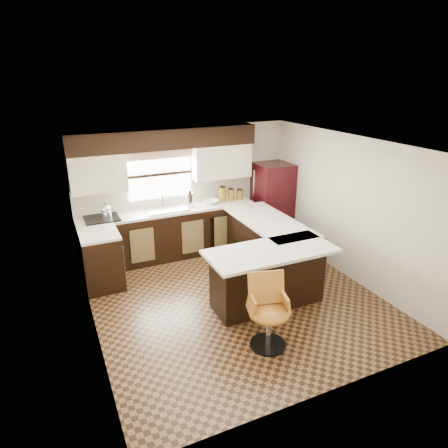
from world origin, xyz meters
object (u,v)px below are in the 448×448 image
peninsula_long (265,247)px  refrigerator (272,203)px  peninsula_return (268,277)px  bar_chair (269,314)px

peninsula_long → refrigerator: 1.50m
peninsula_long → peninsula_return: 1.11m
refrigerator → bar_chair: bearing=-121.3°
peninsula_return → peninsula_long: bearing=61.7°
peninsula_long → refrigerator: size_ratio=1.20×
peninsula_long → bar_chair: (-1.02, -1.85, 0.03)m
refrigerator → peninsula_long: bearing=-124.9°
peninsula_long → bar_chair: size_ratio=2.02×
peninsula_long → bar_chair: bar_chair is taller
peninsula_long → peninsula_return: bearing=-118.3°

